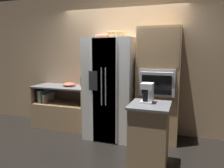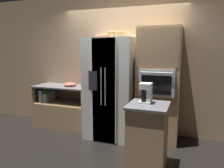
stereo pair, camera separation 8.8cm
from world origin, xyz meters
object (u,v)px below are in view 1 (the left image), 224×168
refrigerator (111,88)px  coffee_maker (148,92)px  wall_oven (159,85)px  fruit_bowl (103,36)px  bottle_tall (82,80)px  mixing_bowl (69,84)px  wicker_basket (117,34)px

refrigerator → coffee_maker: bearing=-46.1°
wall_oven → fruit_bowl: bearing=-173.0°
bottle_tall → mixing_bowl: bottle_tall is taller
mixing_bowl → wall_oven: bearing=-1.3°
coffee_maker → wicker_basket: bearing=129.0°
mixing_bowl → fruit_bowl: bearing=-11.5°
coffee_maker → mixing_bowl: bearing=150.9°
wicker_basket → mixing_bowl: 1.50m
refrigerator → bottle_tall: 0.80m
wicker_basket → mixing_bowl: bearing=174.3°
fruit_bowl → bottle_tall: (-0.59, 0.27, -0.90)m
mixing_bowl → coffee_maker: (1.85, -1.03, 0.14)m
fruit_bowl → mixing_bowl: fruit_bowl is taller
refrigerator → mixing_bowl: 1.01m
wall_oven → bottle_tall: (-1.63, 0.14, -0.01)m
fruit_bowl → coffee_maker: size_ratio=1.04×
wall_oven → coffee_maker: size_ratio=7.37×
wall_oven → wicker_basket: size_ratio=5.73×
wall_oven → mixing_bowl: wall_oven is taller
fruit_bowl → bottle_tall: fruit_bowl is taller
wall_oven → bottle_tall: 1.64m
bottle_tall → coffee_maker: bearing=-35.1°
fruit_bowl → mixing_bowl: (-0.84, 0.17, -0.98)m
fruit_bowl → coffee_maker: bearing=-40.3°
refrigerator → mixing_bowl: (-1.00, 0.15, -0.00)m
wall_oven → coffee_maker: wall_oven is taller
refrigerator → wall_oven: bearing=6.9°
bottle_tall → refrigerator: bearing=-18.0°
wicker_basket → coffee_maker: 1.47m
refrigerator → fruit_bowl: (-0.16, -0.02, 0.98)m
wicker_basket → coffee_maker: (0.74, -0.92, -0.87)m
mixing_bowl → coffee_maker: coffee_maker is taller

